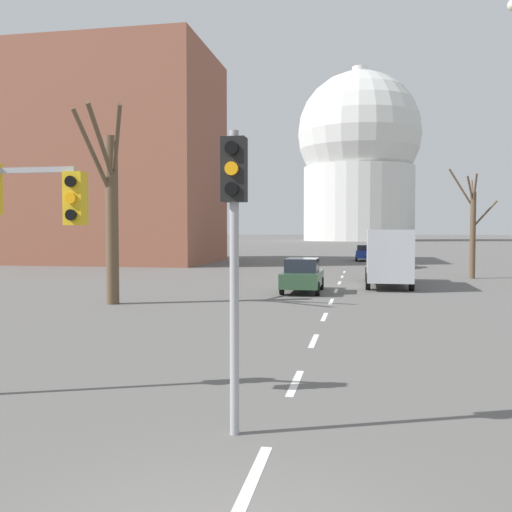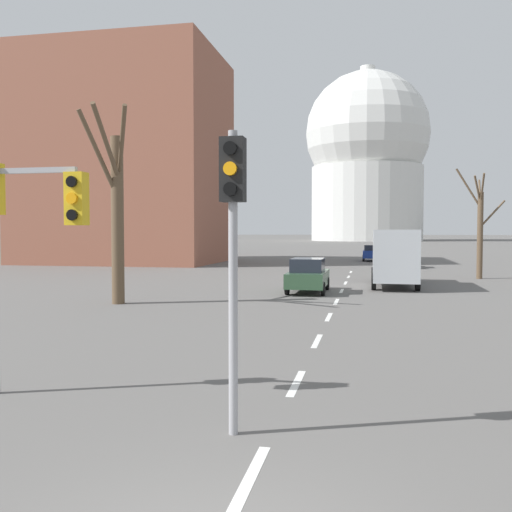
% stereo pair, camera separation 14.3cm
% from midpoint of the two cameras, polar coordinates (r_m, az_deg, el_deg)
% --- Properties ---
extents(lane_stripe_0, '(0.16, 2.00, 0.01)m').
position_cam_midpoint_polar(lane_stripe_0, '(7.69, 0.02, -21.20)').
color(lane_stripe_0, silver).
rests_on(lane_stripe_0, ground_plane).
extents(lane_stripe_1, '(0.16, 2.00, 0.01)m').
position_cam_midpoint_polar(lane_stripe_1, '(11.89, 4.42, -12.54)').
color(lane_stripe_1, silver).
rests_on(lane_stripe_1, ground_plane).
extents(lane_stripe_2, '(0.16, 2.00, 0.01)m').
position_cam_midpoint_polar(lane_stripe_2, '(16.26, 6.39, -8.43)').
color(lane_stripe_2, silver).
rests_on(lane_stripe_2, ground_plane).
extents(lane_stripe_3, '(0.16, 2.00, 0.01)m').
position_cam_midpoint_polar(lane_stripe_3, '(20.68, 7.49, -6.06)').
color(lane_stripe_3, silver).
rests_on(lane_stripe_3, ground_plane).
extents(lane_stripe_4, '(0.16, 2.00, 0.01)m').
position_cam_midpoint_polar(lane_stripe_4, '(25.13, 8.20, -4.53)').
color(lane_stripe_4, silver).
rests_on(lane_stripe_4, ground_plane).
extents(lane_stripe_5, '(0.16, 2.00, 0.01)m').
position_cam_midpoint_polar(lane_stripe_5, '(29.59, 8.70, -3.46)').
color(lane_stripe_5, silver).
rests_on(lane_stripe_5, ground_plane).
extents(lane_stripe_6, '(0.16, 2.00, 0.01)m').
position_cam_midpoint_polar(lane_stripe_6, '(34.07, 9.06, -2.67)').
color(lane_stripe_6, silver).
rests_on(lane_stripe_6, ground_plane).
extents(lane_stripe_7, '(0.16, 2.00, 0.01)m').
position_cam_midpoint_polar(lane_stripe_7, '(38.55, 9.34, -2.06)').
color(lane_stripe_7, silver).
rests_on(lane_stripe_7, ground_plane).
extents(lane_stripe_8, '(0.16, 2.00, 0.01)m').
position_cam_midpoint_polar(lane_stripe_8, '(43.03, 9.56, -1.58)').
color(lane_stripe_8, silver).
rests_on(lane_stripe_8, ground_plane).
extents(traffic_signal_centre_tall, '(0.36, 0.34, 4.59)m').
position_cam_midpoint_polar(traffic_signal_centre_tall, '(8.55, -1.85, 3.31)').
color(traffic_signal_centre_tall, '#9E9EA3').
rests_on(traffic_signal_centre_tall, ground_plane).
extents(traffic_signal_near_left, '(2.08, 0.34, 4.46)m').
position_cam_midpoint_polar(traffic_signal_near_left, '(11.42, -22.01, 3.72)').
color(traffic_signal_near_left, '#9E9EA3').
rests_on(traffic_signal_near_left, ground_plane).
extents(sedan_near_left, '(1.82, 4.34, 1.68)m').
position_cam_midpoint_polar(sedan_near_left, '(49.08, 14.54, -0.13)').
color(sedan_near_left, '#B7B7BC').
rests_on(sedan_near_left, ground_plane).
extents(sedan_near_right, '(1.73, 4.14, 1.63)m').
position_cam_midpoint_polar(sedan_near_right, '(58.82, 11.54, 0.32)').
color(sedan_near_right, navy).
rests_on(sedan_near_right, ground_plane).
extents(sedan_mid_centre, '(1.90, 4.38, 1.71)m').
position_cam_midpoint_polar(sedan_mid_centre, '(28.62, 5.36, -1.93)').
color(sedan_mid_centre, '#2D4C33').
rests_on(sedan_mid_centre, ground_plane).
extents(delivery_truck, '(2.44, 7.20, 3.14)m').
position_cam_midpoint_polar(delivery_truck, '(32.43, 13.77, 0.03)').
color(delivery_truck, '#333842').
rests_on(delivery_truck, ground_plane).
extents(bare_tree_left_near, '(2.28, 4.76, 7.97)m').
position_cam_midpoint_polar(bare_tree_left_near, '(24.57, -13.65, 4.73)').
color(bare_tree_left_near, brown).
rests_on(bare_tree_left_near, ground_plane).
extents(bare_tree_right_near, '(3.39, 2.97, 7.07)m').
position_cam_midpoint_polar(bare_tree_right_near, '(39.24, 21.60, 2.73)').
color(bare_tree_right_near, brown).
rests_on(bare_tree_right_near, ground_plane).
extents(capitol_dome, '(36.94, 36.94, 52.17)m').
position_cam_midpoint_polar(capitol_dome, '(177.51, 11.07, 9.76)').
color(capitol_dome, silver).
rests_on(capitol_dome, ground_plane).
extents(apartment_block_left, '(18.00, 14.00, 20.00)m').
position_cam_midpoint_polar(apartment_block_left, '(57.53, -12.70, 9.40)').
color(apartment_block_left, '#935642').
rests_on(apartment_block_left, ground_plane).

